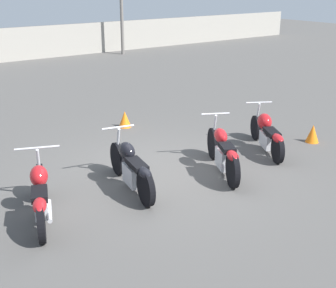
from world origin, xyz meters
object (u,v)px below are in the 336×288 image
motorcycle_slot_0 (40,195)px  motorcycle_slot_1 (132,167)px  traffic_cone_near (313,134)px  motorcycle_slot_3 (267,133)px  motorcycle_slot_2 (223,152)px  traffic_cone_far (125,119)px

motorcycle_slot_0 → motorcycle_slot_1: (1.75, 0.10, 0.01)m
traffic_cone_near → motorcycle_slot_3: bearing=169.7°
motorcycle_slot_0 → motorcycle_slot_2: (3.61, -0.28, 0.01)m
motorcycle_slot_1 → traffic_cone_near: (4.78, -0.28, -0.22)m
traffic_cone_near → traffic_cone_far: size_ratio=1.02×
motorcycle_slot_3 → traffic_cone_far: (-1.63, 3.36, -0.20)m
motorcycle_slot_2 → motorcycle_slot_0: bearing=-157.1°
motorcycle_slot_0 → motorcycle_slot_3: bearing=22.0°
motorcycle_slot_3 → traffic_cone_far: 3.74m
traffic_cone_near → traffic_cone_far: (-2.94, 3.60, -0.00)m
motorcycle_slot_0 → traffic_cone_near: size_ratio=4.72×
motorcycle_slot_1 → motorcycle_slot_3: 3.48m
traffic_cone_far → motorcycle_slot_3: bearing=-64.1°
motorcycle_slot_2 → traffic_cone_near: bearing=29.4°
motorcycle_slot_0 → motorcycle_slot_2: bearing=16.9°
motorcycle_slot_1 → motorcycle_slot_0: bearing=-165.1°
motorcycle_slot_0 → traffic_cone_far: (3.59, 3.41, -0.21)m
motorcycle_slot_0 → traffic_cone_far: bearing=64.9°
motorcycle_slot_0 → motorcycle_slot_2: size_ratio=1.02×
motorcycle_slot_0 → motorcycle_slot_3: motorcycle_slot_0 is taller
motorcycle_slot_1 → motorcycle_slot_2: bearing=-0.0°
motorcycle_slot_0 → motorcycle_slot_3: size_ratio=1.06×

